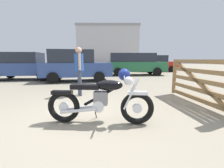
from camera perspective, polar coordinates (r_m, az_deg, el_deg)
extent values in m
plane|color=gray|center=(3.30, -10.59, -13.20)|extent=(80.00, 80.00, 0.00)
torus|color=black|center=(3.01, 9.35, -8.90)|extent=(0.65, 0.16, 0.64)
cylinder|color=silver|center=(3.01, 9.35, -8.90)|extent=(0.19, 0.09, 0.18)
torus|color=black|center=(3.20, -17.52, -8.09)|extent=(0.65, 0.16, 0.64)
cylinder|color=silver|center=(3.20, -17.52, -8.09)|extent=(0.19, 0.09, 0.18)
cube|color=silver|center=(2.93, 9.50, -3.31)|extent=(0.37, 0.16, 0.06)
cube|color=black|center=(3.14, -18.12, -3.00)|extent=(0.41, 0.16, 0.07)
cylinder|color=silver|center=(3.00, 6.94, -3.30)|extent=(0.29, 0.06, 0.58)
cylinder|color=silver|center=(2.85, 7.11, -3.95)|extent=(0.29, 0.06, 0.58)
sphere|color=silver|center=(2.88, 6.20, 1.12)|extent=(0.17, 0.17, 0.17)
cylinder|color=silver|center=(2.87, 4.63, 2.52)|extent=(0.08, 0.62, 0.03)
sphere|color=navy|center=(3.16, 4.54, 3.51)|extent=(0.25, 0.25, 0.25)
cylinder|color=black|center=(2.94, -3.36, -3.97)|extent=(0.76, 0.12, 0.47)
ellipsoid|color=black|center=(2.90, -1.11, -0.50)|extent=(0.54, 0.26, 0.20)
cube|color=black|center=(2.98, -9.97, -0.97)|extent=(0.55, 0.24, 0.09)
cube|color=slate|center=(2.97, -4.19, -5.23)|extent=(0.27, 0.20, 0.26)
cylinder|color=silver|center=(3.01, -4.92, -7.98)|extent=(0.24, 0.22, 0.22)
cylinder|color=silver|center=(3.21, -11.44, -8.57)|extent=(0.70, 0.12, 0.14)
cylinder|color=silver|center=(3.02, -12.43, -9.70)|extent=(0.70, 0.12, 0.14)
cylinder|color=black|center=(3.25, -6.19, -10.42)|extent=(0.04, 0.24, 0.33)
cube|color=olive|center=(5.88, 22.20, 2.65)|extent=(0.09, 0.11, 1.20)
cube|color=olive|center=(4.98, 28.81, -4.72)|extent=(0.37, 2.39, 0.11)
cube|color=olive|center=(4.93, 29.04, -1.78)|extent=(0.37, 2.39, 0.11)
cube|color=olive|center=(4.89, 29.28, 1.21)|extent=(0.37, 2.39, 0.11)
cube|color=olive|center=(4.87, 29.51, 4.24)|extent=(0.37, 2.39, 0.11)
cube|color=olive|center=(4.86, 29.75, 7.29)|extent=(0.37, 2.39, 0.11)
cube|color=olive|center=(4.89, 29.26, 0.98)|extent=(0.35, 2.19, 1.08)
cylinder|color=#383D51|center=(5.34, -11.86, 0.15)|extent=(0.12, 0.12, 0.86)
cylinder|color=#383D51|center=(5.51, -12.06, 0.42)|extent=(0.12, 0.12, 0.86)
cylinder|color=#234C93|center=(5.36, -12.22, 7.91)|extent=(0.30, 0.30, 0.58)
cylinder|color=tan|center=(5.18, -12.02, 8.20)|extent=(0.08, 0.08, 0.55)
cylinder|color=tan|center=(5.55, -12.43, 8.24)|extent=(0.08, 0.08, 0.55)
sphere|color=tan|center=(5.37, -12.37, 12.18)|extent=(0.22, 0.22, 0.22)
cylinder|color=black|center=(13.83, 14.02, 5.02)|extent=(0.65, 0.24, 0.64)
cylinder|color=black|center=(12.17, 16.49, 4.39)|extent=(0.65, 0.24, 0.64)
cylinder|color=black|center=(13.24, 1.49, 5.11)|extent=(0.65, 0.24, 0.64)
cylinder|color=black|center=(11.50, 2.25, 4.50)|extent=(0.65, 0.24, 0.64)
cube|color=#23663D|center=(12.58, 8.72, 6.49)|extent=(4.77, 1.95, 0.74)
cube|color=#232833|center=(12.50, 7.43, 9.76)|extent=(3.56, 1.74, 0.68)
cylinder|color=black|center=(9.99, -5.69, 3.65)|extent=(0.62, 0.28, 0.60)
cylinder|color=black|center=(8.36, -4.80, 2.60)|extent=(0.62, 0.28, 0.60)
cylinder|color=black|center=(10.09, -19.43, 3.23)|extent=(0.62, 0.28, 0.60)
cylinder|color=black|center=(8.48, -21.17, 2.11)|extent=(0.62, 0.28, 0.60)
cube|color=#2D4784|center=(9.12, -12.89, 5.34)|extent=(4.11, 2.23, 0.76)
cube|color=#232833|center=(9.12, -14.65, 9.93)|extent=(2.61, 1.88, 0.72)
cylinder|color=black|center=(19.38, -33.51, 4.88)|extent=(0.66, 0.31, 0.64)
cylinder|color=black|center=(16.12, -29.55, 4.65)|extent=(0.66, 0.31, 0.64)
cylinder|color=black|center=(17.55, -26.08, 5.18)|extent=(0.66, 0.31, 0.64)
cube|color=beige|center=(17.72, -31.81, 5.97)|extent=(4.92, 2.46, 0.74)
cube|color=#232833|center=(17.52, -31.24, 8.33)|extent=(3.70, 2.12, 0.68)
cylinder|color=black|center=(15.73, 11.96, 5.52)|extent=(0.63, 0.24, 0.62)
cylinder|color=black|center=(17.42, 11.07, 5.88)|extent=(0.63, 0.24, 0.62)
cylinder|color=black|center=(16.37, 21.37, 5.23)|extent=(0.63, 0.24, 0.62)
cylinder|color=black|center=(18.01, 19.64, 5.62)|extent=(0.63, 0.24, 0.62)
cube|color=red|center=(16.82, 16.11, 6.81)|extent=(4.31, 2.00, 0.72)
cube|color=#232833|center=(16.81, 16.22, 9.12)|extent=(2.10, 1.69, 0.64)
cylinder|color=black|center=(12.41, -33.62, 3.28)|extent=(0.63, 0.24, 0.62)
cylinder|color=black|center=(9.73, -24.46, 2.79)|extent=(0.63, 0.24, 0.62)
cylinder|color=black|center=(11.36, -21.58, 3.77)|extent=(0.63, 0.24, 0.62)
cube|color=#2D4784|center=(11.01, -29.74, 4.94)|extent=(4.30, 1.99, 0.72)
cube|color=#232833|center=(11.00, -30.02, 8.47)|extent=(2.10, 1.69, 0.64)
cube|color=#B2B2B7|center=(40.49, -1.46, 13.55)|extent=(14.38, 9.79, 8.75)
cube|color=gray|center=(41.11, -1.48, 19.98)|extent=(14.68, 10.10, 0.50)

